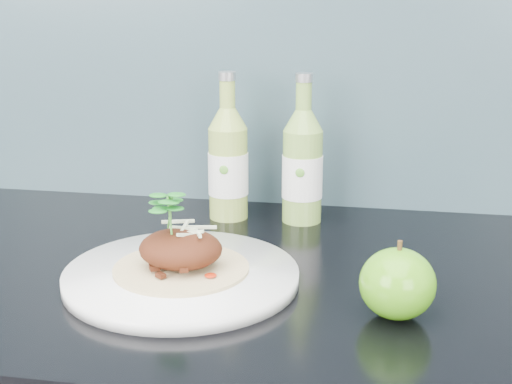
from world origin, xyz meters
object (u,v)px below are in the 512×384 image
green_apple (397,284)px  cider_bottle_right (302,166)px  cider_bottle_left (228,164)px  dinner_plate (181,276)px

green_apple → cider_bottle_right: 0.34m
green_apple → cider_bottle_left: bearing=129.5°
dinner_plate → cider_bottle_right: cider_bottle_right is taller
green_apple → cider_bottle_left: size_ratio=0.41×
cider_bottle_left → dinner_plate: bearing=-75.9°
cider_bottle_right → green_apple: bearing=-84.9°
dinner_plate → cider_bottle_right: size_ratio=1.27×
cider_bottle_right → dinner_plate: bearing=-132.9°
dinner_plate → cider_bottle_left: (0.00, 0.26, 0.08)m
dinner_plate → cider_bottle_right: 0.29m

